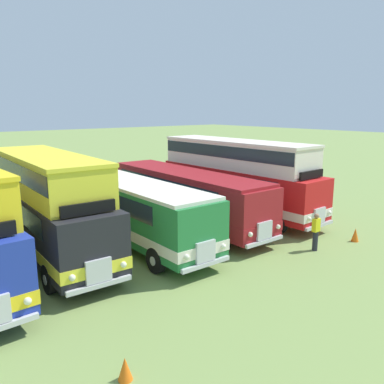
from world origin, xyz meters
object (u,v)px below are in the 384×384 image
object	(u,v)px
bus_fifth_in_row	(128,205)
bus_sixth_in_row	(185,194)
cone_near_end	(355,235)
marshal_person	(316,232)
bus_seventh_in_row	(236,174)
cone_far_end	(125,369)
bus_fourth_in_row	(49,203)

from	to	relation	value
bus_fifth_in_row	bus_sixth_in_row	size ratio (longest dim) A/B	0.99
cone_near_end	marshal_person	bearing A→B (deg)	169.08
bus_sixth_in_row	bus_seventh_in_row	distance (m)	3.83
bus_sixth_in_row	cone_far_end	size ratio (longest dim) A/B	19.82
cone_near_end	cone_far_end	size ratio (longest dim) A/B	1.12
cone_near_end	bus_seventh_in_row	bearing A→B (deg)	97.04
bus_sixth_in_row	cone_near_end	world-z (taller)	bus_sixth_in_row
cone_near_end	bus_fifth_in_row	bearing A→B (deg)	139.98
bus_sixth_in_row	cone_near_end	size ratio (longest dim) A/B	17.67
bus_seventh_in_row	cone_far_end	bearing A→B (deg)	-144.90
bus_fifth_in_row	bus_seventh_in_row	size ratio (longest dim) A/B	1.02
bus_fifth_in_row	bus_seventh_in_row	xyz separation A→B (m)	(7.53, 0.17, 0.72)
bus_sixth_in_row	bus_seventh_in_row	bearing A→B (deg)	-3.03
bus_seventh_in_row	marshal_person	distance (m)	7.13
cone_near_end	cone_far_end	distance (m)	13.83
bus_fifth_in_row	bus_sixth_in_row	distance (m)	3.78
bus_fourth_in_row	marshal_person	bearing A→B (deg)	-34.59
bus_seventh_in_row	marshal_person	xyz separation A→B (m)	(-1.71, -6.74, -1.59)
bus_sixth_in_row	cone_far_end	world-z (taller)	bus_sixth_in_row
bus_fourth_in_row	cone_near_end	world-z (taller)	bus_fourth_in_row
bus_fourth_in_row	cone_far_end	world-z (taller)	bus_fourth_in_row
bus_sixth_in_row	marshal_person	size ratio (longest dim) A/B	6.71
bus_fourth_in_row	cone_far_end	distance (m)	9.27
cone_far_end	bus_seventh_in_row	bearing A→B (deg)	35.10
bus_sixth_in_row	marshal_person	xyz separation A→B (m)	(2.05, -6.94, -0.87)
bus_sixth_in_row	cone_far_end	bearing A→B (deg)	-134.53
bus_seventh_in_row	cone_near_end	distance (m)	7.60
bus_fourth_in_row	bus_fifth_in_row	world-z (taller)	bus_fourth_in_row
bus_fifth_in_row	cone_near_end	size ratio (longest dim) A/B	17.54
bus_fifth_in_row	bus_fourth_in_row	bearing A→B (deg)	179.44
bus_fifth_in_row	bus_sixth_in_row	bearing A→B (deg)	5.59
bus_seventh_in_row	bus_fourth_in_row	bearing A→B (deg)	-179.33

